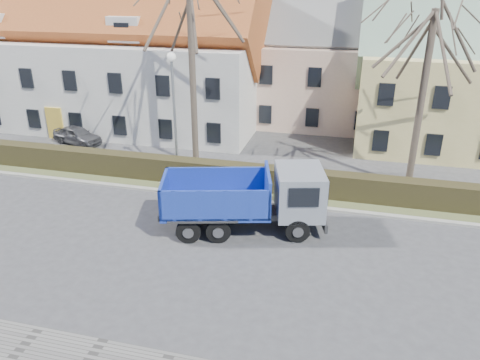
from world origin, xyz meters
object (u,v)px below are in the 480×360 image
(dump_truck, at_px, (238,199))
(streetlight, at_px, (175,116))
(cart_frame, at_px, (160,186))
(parked_car_a, at_px, (77,135))

(dump_truck, relative_size, streetlight, 1.06)
(dump_truck, xyz_separation_m, cart_frame, (-4.93, 2.87, -1.17))
(streetlight, height_order, cart_frame, streetlight)
(cart_frame, xyz_separation_m, parked_car_a, (-8.35, 5.65, 0.31))
(streetlight, height_order, parked_car_a, streetlight)
(dump_truck, height_order, cart_frame, dump_truck)
(dump_truck, xyz_separation_m, parked_car_a, (-13.28, 8.52, -0.86))
(dump_truck, height_order, parked_car_a, dump_truck)
(dump_truck, distance_m, cart_frame, 5.82)
(cart_frame, relative_size, parked_car_a, 0.18)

